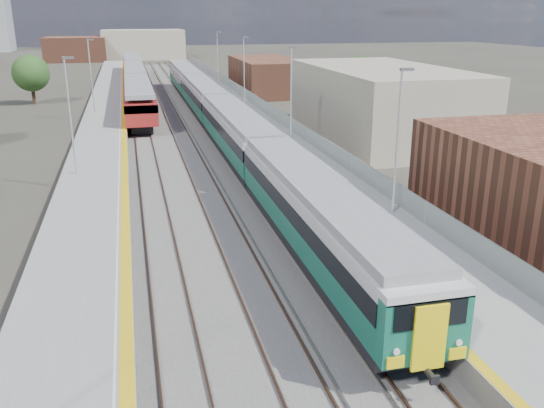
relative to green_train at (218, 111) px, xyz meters
name	(u,v)px	position (x,y,z in m)	size (l,w,h in m)	color
ground	(202,134)	(-1.50, 0.74, -2.25)	(320.00, 320.00, 0.00)	#47443A
ballast_bed	(176,130)	(-3.75, 3.24, -2.22)	(10.50, 155.00, 0.06)	#565451
tracks	(180,126)	(-3.15, 4.92, -2.15)	(8.96, 160.00, 0.17)	#4C3323
platform_right	(250,122)	(3.78, 3.23, -1.72)	(4.70, 155.00, 8.52)	slate
platform_left	(104,128)	(-10.55, 3.23, -1.74)	(4.30, 155.00, 8.52)	slate
buildings	(69,14)	(-19.62, 89.34, 8.45)	(72.00, 185.50, 40.00)	brown
green_train	(218,111)	(0.00, 0.00, 0.00)	(2.91, 80.89, 3.20)	black
red_train	(135,79)	(-7.00, 30.72, 0.04)	(3.07, 62.15, 3.87)	black
tree_c	(31,73)	(-19.72, 24.93, 1.61)	(4.54, 4.54, 6.15)	#382619
tree_d	(361,72)	(22.39, 19.86, 1.32)	(4.20, 4.20, 5.69)	#382619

